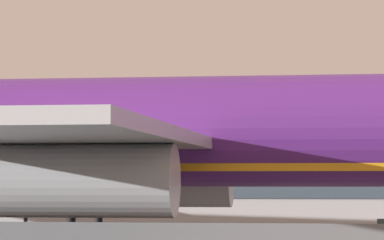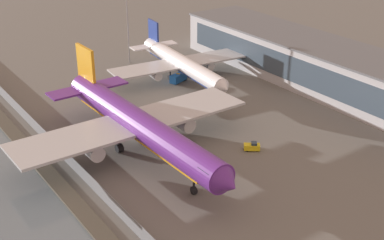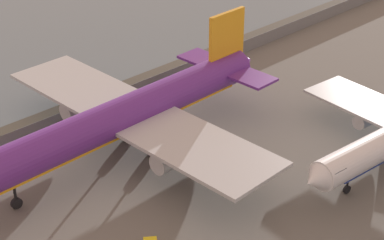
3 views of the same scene
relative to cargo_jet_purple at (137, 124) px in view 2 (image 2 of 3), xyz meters
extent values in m
plane|color=#66635E|center=(-6.28, 2.53, -6.40)|extent=(500.00, 500.00, 0.00)
cube|color=#474238|center=(-6.28, -17.97, -6.15)|extent=(320.00, 3.00, 0.50)
cube|color=slate|center=(-6.28, -13.47, -5.08)|extent=(280.00, 0.08, 2.64)
cylinder|color=slate|center=(-6.28, -13.47, -5.08)|extent=(0.10, 0.10, 2.64)
cylinder|color=#602889|center=(0.85, 0.02, 0.23)|extent=(51.32, 6.56, 5.42)
cone|color=#602889|center=(27.94, 0.63, 0.23)|extent=(3.63, 5.22, 5.15)
cone|color=#602889|center=(-26.24, -0.59, 0.23)|extent=(3.63, 4.95, 4.87)
cube|color=#232D3D|center=(24.40, 0.55, 0.91)|extent=(3.08, 4.67, 1.62)
cube|color=orange|center=(0.85, 0.02, -1.25)|extent=(43.62, 5.31, 0.97)
cube|color=#B7BABF|center=(-1.98, 12.25, -0.44)|extent=(11.82, 24.83, 0.54)
cube|color=#B7BABF|center=(-1.43, -12.33, -0.44)|extent=(11.82, 24.83, 0.54)
cylinder|color=#B7BABF|center=(-0.40, 10.32, -2.20)|extent=(7.23, 3.14, 2.98)
cylinder|color=#B7BABF|center=(0.06, -10.33, -2.20)|extent=(7.23, 3.14, 2.98)
cube|color=orange|center=(-21.68, -0.49, 5.65)|extent=(7.69, 0.82, 9.21)
cube|color=#602889|center=(-21.78, 4.02, 0.64)|extent=(5.32, 9.13, 0.43)
cube|color=#602889|center=(-21.58, -4.99, 0.64)|extent=(5.32, 9.13, 0.43)
cylinder|color=black|center=(18.77, 0.42, -4.06)|extent=(0.38, 0.38, 3.17)
cylinder|color=black|center=(18.77, 0.42, -5.64)|extent=(1.53, 0.63, 1.52)
cylinder|color=black|center=(-2.80, 2.78, -4.06)|extent=(0.43, 0.43, 3.17)
cylinder|color=black|center=(-2.80, 2.78, -5.64)|extent=(1.77, 1.26, 1.74)
cylinder|color=black|center=(-2.67, -2.90, -4.06)|extent=(0.43, 0.43, 3.17)
cylinder|color=black|center=(-2.67, -2.90, -5.64)|extent=(1.77, 1.26, 1.74)
cylinder|color=white|center=(-28.72, 29.71, -1.31)|extent=(39.49, 7.80, 4.16)
cone|color=white|center=(-8.03, 27.77, -1.31)|extent=(3.06, 4.18, 3.95)
cone|color=white|center=(-49.41, 31.64, -1.31)|extent=(3.04, 3.98, 3.74)
cube|color=#232D3D|center=(-10.73, 28.02, -0.79)|extent=(2.60, 3.73, 1.25)
cube|color=navy|center=(-28.72, 29.71, -2.45)|extent=(33.55, 6.42, 0.75)
cube|color=#B7BABF|center=(-29.80, 39.27, -1.83)|extent=(10.36, 19.57, 0.42)
cube|color=#B7BABF|center=(-31.55, 20.50, -1.83)|extent=(10.36, 19.57, 0.42)
cylinder|color=#B7BABF|center=(-28.77, 37.66, -3.18)|extent=(5.69, 2.79, 2.29)
cylinder|color=#B7BABF|center=(-30.24, 21.90, -3.18)|extent=(5.69, 2.79, 2.29)
cube|color=navy|center=(-45.93, 31.32, 2.85)|extent=(5.91, 1.05, 7.06)
cube|color=white|center=(-45.60, 34.76, -1.00)|extent=(4.55, 7.25, 0.33)
cube|color=white|center=(-46.25, 27.87, -1.00)|extent=(4.55, 7.25, 0.33)
cylinder|color=black|center=(-15.03, 28.43, -4.60)|extent=(0.29, 0.29, 2.43)
cylinder|color=black|center=(-15.03, 28.43, -5.82)|extent=(1.20, 0.56, 1.16)
cylinder|color=black|center=(-31.25, 32.13, -4.60)|extent=(0.33, 0.33, 2.43)
cylinder|color=black|center=(-31.25, 32.13, -5.82)|extent=(1.42, 1.06, 1.34)
cylinder|color=black|center=(-31.66, 27.79, -4.60)|extent=(0.33, 0.33, 2.43)
cylinder|color=black|center=(-31.66, 27.79, -5.82)|extent=(1.42, 1.06, 1.34)
cube|color=yellow|center=(12.06, 19.38, -5.65)|extent=(3.21, 3.52, 1.11)
cube|color=#283847|center=(12.30, 19.70, -4.85)|extent=(1.70, 1.67, 0.50)
cylinder|color=black|center=(12.12, 20.58, -6.05)|extent=(0.60, 0.69, 0.70)
cylinder|color=black|center=(13.20, 19.76, -6.05)|extent=(0.60, 0.69, 0.70)
cylinder|color=black|center=(10.92, 19.00, -6.05)|extent=(0.60, 0.69, 0.70)
cylinder|color=black|center=(12.01, 18.18, -6.05)|extent=(0.60, 0.69, 0.70)
cube|color=#19519E|center=(-28.82, 28.53, -5.13)|extent=(3.82, 5.61, 2.07)
cube|color=#283847|center=(-29.47, 30.23, -4.74)|extent=(2.27, 1.78, 0.83)
cube|color=orange|center=(-28.82, 28.53, -4.00)|extent=(1.16, 0.84, 0.16)
cylinder|color=black|center=(-30.26, 29.70, -5.98)|extent=(0.51, 0.86, 0.84)
cylinder|color=black|center=(-28.52, 30.36, -5.98)|extent=(0.51, 0.86, 0.84)
cylinder|color=black|center=(-29.11, 26.69, -5.98)|extent=(0.51, 0.86, 0.84)
cylinder|color=black|center=(-27.37, 27.35, -5.98)|extent=(0.51, 0.86, 0.84)
cube|color=#B2B2B7|center=(-2.96, 57.69, -0.98)|extent=(98.56, 18.24, 10.83)
cube|color=#3D4C5B|center=(-2.96, 48.49, -0.44)|extent=(90.67, 0.16, 6.50)
cube|color=#5B5E63|center=(-2.96, 57.69, 4.68)|extent=(99.16, 18.84, 0.50)
cylinder|color=#93969B|center=(-50.71, 25.68, 3.47)|extent=(0.36, 0.36, 19.73)
camera|label=1|loc=(11.68, -54.08, -2.32)|focal=105.00mm
camera|label=2|loc=(83.72, -44.92, 44.50)|focal=50.00mm
camera|label=3|loc=(49.38, 64.96, 44.33)|focal=60.00mm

